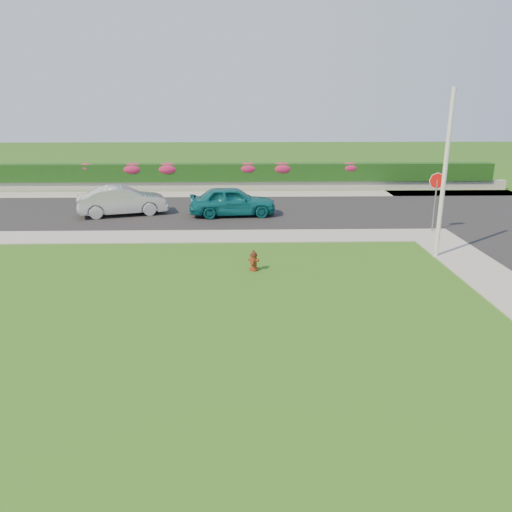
{
  "coord_description": "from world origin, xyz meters",
  "views": [
    {
      "loc": [
        -1.03,
        -11.53,
        5.53
      ],
      "look_at": [
        -0.67,
        3.31,
        0.9
      ],
      "focal_mm": 35.0,
      "sensor_mm": 36.0,
      "label": 1
    }
  ],
  "objects_px": {
    "sedan_teal": "(232,201)",
    "utility_pole": "(444,176)",
    "sedan_silver": "(122,201)",
    "stop_sign": "(436,188)",
    "fire_hydrant": "(254,261)"
  },
  "relations": [
    {
      "from": "fire_hydrant",
      "to": "sedan_silver",
      "type": "bearing_deg",
      "value": 149.72
    },
    {
      "from": "sedan_silver",
      "to": "sedan_teal",
      "type": "bearing_deg",
      "value": -109.76
    },
    {
      "from": "fire_hydrant",
      "to": "stop_sign",
      "type": "bearing_deg",
      "value": 55.64
    },
    {
      "from": "sedan_teal",
      "to": "stop_sign",
      "type": "distance_m",
      "value": 9.55
    },
    {
      "from": "fire_hydrant",
      "to": "sedan_silver",
      "type": "relative_size",
      "value": 0.16
    },
    {
      "from": "fire_hydrant",
      "to": "stop_sign",
      "type": "xyz_separation_m",
      "value": [
        7.97,
        5.03,
        1.61
      ]
    },
    {
      "from": "sedan_silver",
      "to": "stop_sign",
      "type": "bearing_deg",
      "value": -120.95
    },
    {
      "from": "sedan_teal",
      "to": "utility_pole",
      "type": "height_order",
      "value": "utility_pole"
    },
    {
      "from": "sedan_silver",
      "to": "utility_pole",
      "type": "xyz_separation_m",
      "value": [
        13.18,
        -7.28,
        2.24
      ]
    },
    {
      "from": "sedan_teal",
      "to": "utility_pole",
      "type": "bearing_deg",
      "value": -137.27
    },
    {
      "from": "fire_hydrant",
      "to": "sedan_teal",
      "type": "xyz_separation_m",
      "value": [
        -0.89,
        8.39,
        0.43
      ]
    },
    {
      "from": "sedan_silver",
      "to": "fire_hydrant",
      "type": "bearing_deg",
      "value": -160.32
    },
    {
      "from": "stop_sign",
      "to": "fire_hydrant",
      "type": "bearing_deg",
      "value": -124.81
    },
    {
      "from": "utility_pole",
      "to": "sedan_silver",
      "type": "bearing_deg",
      "value": 151.08
    },
    {
      "from": "sedan_teal",
      "to": "sedan_silver",
      "type": "xyz_separation_m",
      "value": [
        -5.5,
        0.3,
        -0.01
      ]
    }
  ]
}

